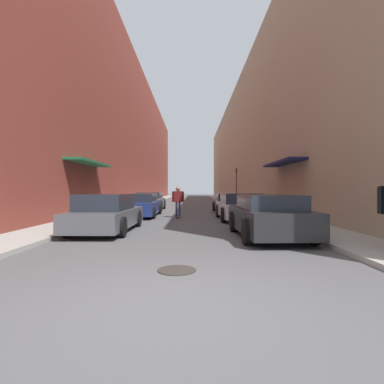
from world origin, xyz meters
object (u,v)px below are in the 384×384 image
parked_car_right_0 (267,216)px  traffic_light (235,182)px  parked_car_left_0 (106,214)px  skateboarder (177,199)px  parked_car_left_1 (139,205)px  parked_car_right_2 (228,203)px  manhole_cover (176,270)px  parked_car_left_2 (149,201)px  parked_car_right_1 (239,207)px

parked_car_right_0 → traffic_light: bearing=84.1°
parked_car_left_0 → skateboarder: size_ratio=2.69×
parked_car_left_1 → skateboarder: size_ratio=2.93×
parked_car_left_1 → traffic_light: 16.08m
parked_car_right_2 → manhole_cover: parked_car_right_2 is taller
parked_car_left_2 → parked_car_right_1: 8.99m
parked_car_left_0 → parked_car_right_1: parked_car_left_0 is taller
parked_car_right_0 → parked_car_right_1: (0.01, 5.50, -0.02)m
parked_car_left_2 → parked_car_left_0: bearing=-89.5°
parked_car_right_1 → manhole_cover: size_ratio=6.24×
traffic_light → parked_car_left_2: bearing=-130.7°
skateboarder → manhole_cover: (0.46, -10.30, -1.00)m
parked_car_left_0 → parked_car_right_2: (5.45, 9.19, -0.04)m
skateboarder → manhole_cover: size_ratio=2.34×
parked_car_right_0 → manhole_cover: size_ratio=5.99×
parked_car_left_0 → traffic_light: traffic_light is taller
parked_car_left_1 → parked_car_right_0: 9.05m
parked_car_right_0 → parked_car_left_2: bearing=113.2°
parked_car_right_2 → parked_car_left_2: bearing=159.0°
parked_car_left_0 → parked_car_right_2: bearing=59.3°
traffic_light → parked_car_right_2: bearing=-100.8°
parked_car_right_1 → skateboarder: skateboarder is taller
parked_car_left_1 → parked_car_left_2: bearing=92.4°
parked_car_left_2 → manhole_cover: parked_car_left_2 is taller
traffic_light → skateboarder: bearing=-109.5°
parked_car_left_2 → traffic_light: bearing=49.3°
parked_car_right_0 → parked_car_right_2: size_ratio=0.97×
manhole_cover → parked_car_right_0: bearing=55.0°
parked_car_right_1 → skateboarder: size_ratio=2.66×
parked_car_right_0 → parked_car_right_1: 5.50m
parked_car_left_0 → traffic_light: 21.65m
parked_car_right_0 → manhole_cover: parked_car_right_0 is taller
skateboarder → parked_car_right_0: bearing=-64.8°
skateboarder → traffic_light: 15.95m
parked_car_left_1 → traffic_light: (7.43, 14.16, 1.71)m
parked_car_right_0 → traffic_light: traffic_light is taller
parked_car_left_2 → skateboarder: 6.54m
parked_car_right_0 → parked_car_left_0: bearing=166.0°
parked_car_left_0 → parked_car_right_2: 10.68m
skateboarder → manhole_cover: 10.36m
parked_car_right_1 → parked_car_left_2: bearing=127.2°
traffic_light → manhole_cover: bearing=-100.8°
parked_car_left_0 → parked_car_right_1: 6.78m
manhole_cover → traffic_light: 25.85m
parked_car_left_1 → skateboarder: 2.33m
parked_car_right_1 → parked_car_right_2: (0.11, 5.02, -0.04)m
parked_car_left_0 → parked_car_right_1: bearing=37.9°
parked_car_right_0 → traffic_light: 21.73m
parked_car_right_1 → manhole_cover: 9.62m
parked_car_left_0 → parked_car_left_2: (-0.09, 11.31, 0.00)m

